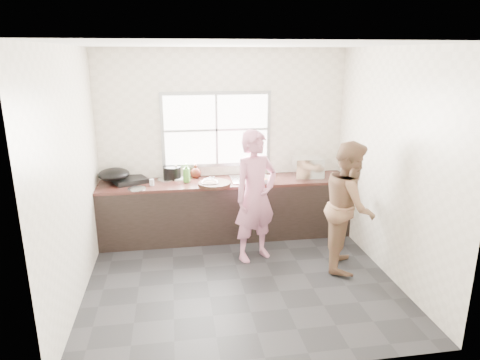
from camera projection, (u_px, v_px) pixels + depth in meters
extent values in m
cube|color=#252527|center=(240.00, 279.00, 5.17)|extent=(3.60, 3.20, 0.01)
cube|color=silver|center=(240.00, 44.00, 4.40)|extent=(3.60, 3.20, 0.01)
cube|color=silver|center=(223.00, 143.00, 6.30)|extent=(3.60, 0.01, 2.70)
cube|color=beige|center=(72.00, 178.00, 4.51)|extent=(0.01, 3.20, 2.70)
cube|color=beige|center=(391.00, 165.00, 5.05)|extent=(0.01, 3.20, 2.70)
cube|color=beige|center=(273.00, 225.00, 3.26)|extent=(3.60, 0.01, 2.70)
cube|color=black|center=(226.00, 210.00, 6.27)|extent=(3.60, 0.62, 0.82)
cube|color=#371B16|center=(226.00, 182.00, 6.15)|extent=(3.60, 0.64, 0.04)
cube|color=silver|center=(250.00, 179.00, 6.19)|extent=(0.55, 0.45, 0.02)
cylinder|color=silver|center=(248.00, 166.00, 6.34)|extent=(0.02, 0.02, 0.30)
cube|color=#9EA0A5|center=(216.00, 130.00, 6.22)|extent=(1.60, 0.05, 1.10)
cube|color=white|center=(217.00, 130.00, 6.19)|extent=(1.50, 0.01, 1.00)
imported|color=pink|center=(255.00, 200.00, 5.49)|extent=(0.69, 0.59, 1.60)
imported|color=brown|center=(349.00, 206.00, 5.27)|extent=(0.85, 0.95, 1.62)
cylinder|color=black|center=(214.00, 184.00, 5.91)|extent=(0.53, 0.53, 0.04)
cube|color=silver|center=(209.00, 178.00, 6.10)|extent=(0.19, 0.19, 0.01)
imported|color=silver|center=(210.00, 184.00, 5.90)|extent=(0.25, 0.25, 0.06)
imported|color=silver|center=(263.00, 181.00, 6.02)|extent=(0.26, 0.26, 0.07)
imported|color=white|center=(244.00, 182.00, 5.97)|extent=(0.23, 0.23, 0.06)
cylinder|color=black|center=(172.00, 173.00, 6.21)|extent=(0.33, 0.33, 0.18)
cylinder|color=white|center=(178.00, 178.00, 6.23)|extent=(0.31, 0.31, 0.02)
imported|color=#43872C|center=(186.00, 173.00, 6.03)|extent=(0.12, 0.12, 0.28)
imported|color=#463211|center=(176.00, 173.00, 6.20)|extent=(0.11, 0.11, 0.19)
imported|color=#4F1D13|center=(196.00, 171.00, 6.27)|extent=(0.18, 0.18, 0.19)
cylinder|color=#B9BCBF|center=(152.00, 182.00, 5.90)|extent=(0.08, 0.08, 0.09)
cube|color=black|center=(129.00, 180.00, 6.07)|extent=(0.57, 0.57, 0.07)
ellipsoid|color=black|center=(114.00, 174.00, 5.94)|extent=(0.48, 0.48, 0.16)
cube|color=silver|center=(308.00, 168.00, 6.21)|extent=(0.42, 0.30, 0.31)
cylinder|color=silver|center=(137.00, 189.00, 5.76)|extent=(0.26, 0.26, 0.01)
cylinder|color=silver|center=(166.00, 179.00, 6.18)|extent=(0.28, 0.28, 0.01)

